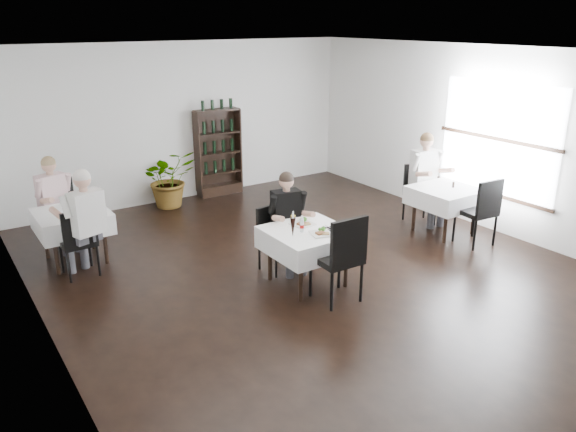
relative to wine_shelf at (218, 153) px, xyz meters
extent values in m
plane|color=black|center=(-0.60, -4.31, -0.85)|extent=(9.00, 9.00, 0.00)
plane|color=white|center=(-0.60, -4.31, 2.15)|extent=(9.00, 9.00, 0.00)
plane|color=white|center=(-0.60, 0.19, 0.65)|extent=(7.00, 0.00, 7.00)
plane|color=white|center=(-4.10, -4.31, 0.65)|extent=(0.00, 9.00, 9.00)
plane|color=white|center=(2.90, -4.31, 0.65)|extent=(0.00, 9.00, 9.00)
cube|color=white|center=(2.88, -4.31, 0.70)|extent=(0.03, 2.20, 1.80)
cube|color=black|center=(2.86, -4.31, -0.22)|extent=(0.05, 2.30, 0.06)
cube|color=black|center=(0.00, 0.01, -0.75)|extent=(0.90, 0.28, 0.20)
cylinder|color=black|center=(-1.27, -4.68, -0.49)|extent=(0.06, 0.06, 0.71)
cylinder|color=black|center=(-1.27, -3.95, -0.49)|extent=(0.06, 0.06, 0.71)
cylinder|color=black|center=(-0.53, -4.68, -0.49)|extent=(0.06, 0.06, 0.71)
cylinder|color=black|center=(-0.53, -3.95, -0.49)|extent=(0.06, 0.06, 0.71)
cube|color=black|center=(-0.90, -4.31, -0.12)|extent=(0.85, 0.85, 0.04)
cube|color=white|center=(-0.90, -4.31, -0.23)|extent=(1.03, 1.03, 0.30)
cylinder|color=black|center=(-3.64, -2.15, -0.49)|extent=(0.06, 0.06, 0.71)
cylinder|color=black|center=(-3.64, -1.47, -0.49)|extent=(0.06, 0.06, 0.71)
cylinder|color=black|center=(-2.96, -2.15, -0.49)|extent=(0.06, 0.06, 0.71)
cylinder|color=black|center=(-2.96, -1.47, -0.49)|extent=(0.06, 0.06, 0.71)
cube|color=black|center=(-3.30, -1.81, -0.12)|extent=(0.80, 0.80, 0.04)
cube|color=white|center=(-3.30, -1.81, -0.23)|extent=(0.98, 0.98, 0.30)
cylinder|color=black|center=(1.76, -4.35, -0.49)|extent=(0.06, 0.06, 0.71)
cylinder|color=black|center=(1.76, -3.67, -0.49)|extent=(0.06, 0.06, 0.71)
cylinder|color=black|center=(2.44, -4.35, -0.49)|extent=(0.06, 0.06, 0.71)
cylinder|color=black|center=(2.44, -3.67, -0.49)|extent=(0.06, 0.06, 0.71)
cube|color=black|center=(2.10, -4.01, -0.12)|extent=(0.80, 0.80, 0.04)
cube|color=white|center=(2.10, -4.01, -0.23)|extent=(0.98, 0.98, 0.30)
imported|color=#265D1F|center=(-1.14, -0.19, -0.30)|extent=(1.00, 0.87, 1.09)
cylinder|color=black|center=(-1.16, -3.94, -0.64)|extent=(0.03, 0.03, 0.42)
cylinder|color=black|center=(-1.21, -3.58, -0.64)|extent=(0.03, 0.03, 0.42)
cylinder|color=black|center=(-0.80, -3.88, -0.64)|extent=(0.03, 0.03, 0.42)
cylinder|color=black|center=(-0.85, -3.52, -0.64)|extent=(0.03, 0.03, 0.42)
cube|color=black|center=(-1.00, -3.73, -0.40)|extent=(0.47, 0.47, 0.06)
cube|color=black|center=(-1.03, -3.54, -0.16)|extent=(0.42, 0.11, 0.45)
cylinder|color=black|center=(-0.63, -4.65, -0.58)|extent=(0.04, 0.04, 0.53)
cylinder|color=black|center=(-0.64, -5.11, -0.58)|extent=(0.04, 0.04, 0.53)
cylinder|color=black|center=(-1.09, -4.64, -0.58)|extent=(0.04, 0.04, 0.53)
cylinder|color=black|center=(-1.10, -5.10, -0.58)|extent=(0.04, 0.04, 0.53)
cube|color=black|center=(-0.86, -4.88, -0.29)|extent=(0.54, 0.54, 0.08)
cube|color=black|center=(-0.87, -5.12, 0.02)|extent=(0.53, 0.07, 0.57)
cylinder|color=black|center=(-3.28, -1.48, -0.61)|extent=(0.04, 0.04, 0.48)
cylinder|color=black|center=(-3.45, -1.10, -0.61)|extent=(0.04, 0.04, 0.48)
cylinder|color=black|center=(-2.90, -1.31, -0.61)|extent=(0.04, 0.04, 0.48)
cylinder|color=black|center=(-3.07, -0.93, -0.61)|extent=(0.04, 0.04, 0.48)
cube|color=black|center=(-3.18, -1.20, -0.34)|extent=(0.63, 0.63, 0.07)
cube|color=black|center=(-3.27, -1.00, -0.06)|extent=(0.46, 0.24, 0.52)
cylinder|color=black|center=(-3.18, -2.12, -0.62)|extent=(0.04, 0.04, 0.45)
cylinder|color=black|center=(-3.17, -2.52, -0.62)|extent=(0.04, 0.04, 0.45)
cylinder|color=black|center=(-3.57, -2.13, -0.62)|extent=(0.04, 0.04, 0.45)
cylinder|color=black|center=(-3.56, -2.52, -0.62)|extent=(0.04, 0.04, 0.45)
cube|color=black|center=(-3.37, -2.32, -0.36)|extent=(0.46, 0.46, 0.07)
cube|color=black|center=(-3.37, -2.53, -0.10)|extent=(0.45, 0.06, 0.49)
cylinder|color=black|center=(1.86, -3.57, -0.62)|extent=(0.04, 0.04, 0.46)
cylinder|color=black|center=(2.00, -3.20, -0.62)|extent=(0.04, 0.04, 0.46)
cylinder|color=black|center=(2.23, -3.71, -0.62)|extent=(0.04, 0.04, 0.46)
cylinder|color=black|center=(2.37, -3.34, -0.62)|extent=(0.04, 0.04, 0.46)
cube|color=black|center=(2.12, -3.46, -0.36)|extent=(0.59, 0.59, 0.07)
cube|color=black|center=(2.19, -3.26, -0.09)|extent=(0.45, 0.21, 0.50)
cylinder|color=black|center=(2.36, -4.43, -0.60)|extent=(0.04, 0.04, 0.50)
cylinder|color=black|center=(2.32, -4.86, -0.60)|extent=(0.04, 0.04, 0.50)
cylinder|color=black|center=(1.92, -4.39, -0.60)|extent=(0.04, 0.04, 0.50)
cylinder|color=black|center=(1.89, -4.82, -0.60)|extent=(0.04, 0.04, 0.50)
cube|color=black|center=(2.12, -4.63, -0.32)|extent=(0.54, 0.54, 0.08)
cube|color=black|center=(2.10, -4.85, -0.02)|extent=(0.50, 0.10, 0.54)
cube|color=#3E3F46|center=(-0.97, -3.87, -0.30)|extent=(0.21, 0.43, 0.14)
cylinder|color=#3E3F46|center=(-1.00, -4.04, -0.61)|extent=(0.11, 0.11, 0.48)
cube|color=#3E3F46|center=(-0.78, -3.90, -0.30)|extent=(0.21, 0.43, 0.14)
cylinder|color=#3E3F46|center=(-0.81, -4.07, -0.61)|extent=(0.11, 0.11, 0.48)
cube|color=black|center=(-0.84, -3.70, 0.03)|extent=(0.42, 0.28, 0.54)
cylinder|color=tan|center=(-1.11, -3.92, 0.01)|extent=(0.13, 0.31, 0.15)
cylinder|color=tan|center=(-0.67, -4.00, 0.01)|extent=(0.13, 0.31, 0.15)
sphere|color=tan|center=(-0.84, -3.72, 0.44)|extent=(0.21, 0.21, 0.21)
sphere|color=black|center=(-0.84, -3.72, 0.47)|extent=(0.21, 0.21, 0.21)
cube|color=#3E3F46|center=(-3.44, -1.35, -0.28)|extent=(0.26, 0.45, 0.14)
cylinder|color=#3E3F46|center=(-3.38, -1.53, -0.60)|extent=(0.11, 0.11, 0.50)
cube|color=#3E3F46|center=(-3.24, -1.29, -0.28)|extent=(0.26, 0.45, 0.14)
cylinder|color=#3E3F46|center=(-3.19, -1.47, -0.60)|extent=(0.11, 0.11, 0.50)
cube|color=beige|center=(-3.40, -1.14, 0.06)|extent=(0.45, 0.33, 0.56)
cylinder|color=tan|center=(-3.54, -1.47, 0.04)|extent=(0.17, 0.32, 0.16)
cylinder|color=tan|center=(-3.09, -1.33, 0.04)|extent=(0.17, 0.32, 0.16)
sphere|color=tan|center=(-3.39, -1.16, 0.48)|extent=(0.21, 0.21, 0.21)
sphere|color=olive|center=(-3.39, -1.16, 0.51)|extent=(0.21, 0.21, 0.21)
cube|color=#3E3F46|center=(-3.21, -2.33, -0.25)|extent=(0.28, 0.47, 0.15)
cylinder|color=#3E3F46|center=(-3.27, -2.14, -0.58)|extent=(0.12, 0.12, 0.53)
cube|color=#3E3F46|center=(-3.41, -2.39, -0.25)|extent=(0.28, 0.47, 0.15)
cylinder|color=#3E3F46|center=(-3.47, -2.21, -0.58)|extent=(0.12, 0.12, 0.53)
cube|color=silver|center=(-3.25, -2.55, 0.11)|extent=(0.48, 0.35, 0.59)
cylinder|color=tan|center=(-3.10, -2.20, 0.09)|extent=(0.18, 0.34, 0.17)
cylinder|color=tan|center=(-3.57, -2.35, 0.09)|extent=(0.18, 0.34, 0.17)
sphere|color=tan|center=(-3.26, -2.53, 0.56)|extent=(0.23, 0.23, 0.23)
sphere|color=beige|center=(-3.26, -2.53, 0.59)|extent=(0.23, 0.23, 0.23)
cube|color=#3E3F46|center=(2.09, -3.58, -0.24)|extent=(0.20, 0.47, 0.15)
cylinder|color=#3E3F46|center=(2.07, -3.77, -0.58)|extent=(0.12, 0.12, 0.53)
cube|color=#3E3F46|center=(2.31, -3.60, -0.24)|extent=(0.20, 0.47, 0.15)
cylinder|color=#3E3F46|center=(2.29, -3.80, -0.58)|extent=(0.12, 0.12, 0.53)
cube|color=silver|center=(2.22, -3.38, 0.12)|extent=(0.46, 0.28, 0.60)
cylinder|color=tan|center=(1.94, -3.65, 0.10)|extent=(0.12, 0.35, 0.17)
cylinder|color=tan|center=(2.44, -3.70, 0.10)|extent=(0.12, 0.35, 0.17)
sphere|color=tan|center=(2.22, -3.41, 0.58)|extent=(0.23, 0.23, 0.23)
sphere|color=brown|center=(2.22, -3.41, 0.61)|extent=(0.23, 0.23, 0.23)
cube|color=white|center=(-0.85, -4.12, -0.07)|extent=(0.30, 0.30, 0.02)
cube|color=#542D18|center=(-0.88, -4.14, -0.04)|extent=(0.13, 0.12, 0.03)
sphere|color=#2D6E1D|center=(-0.78, -4.07, -0.02)|extent=(0.07, 0.07, 0.07)
cube|color=olive|center=(-0.83, -4.18, -0.05)|extent=(0.11, 0.09, 0.02)
cube|color=white|center=(-0.85, -4.54, -0.07)|extent=(0.32, 0.32, 0.02)
cube|color=#542D18|center=(-0.88, -4.56, -0.05)|extent=(0.11, 0.09, 0.03)
sphere|color=#2D6E1D|center=(-0.79, -4.50, -0.03)|extent=(0.06, 0.06, 0.06)
cube|color=olive|center=(-0.83, -4.60, -0.05)|extent=(0.12, 0.11, 0.02)
cone|color=black|center=(-1.20, -4.41, 0.05)|extent=(0.07, 0.07, 0.25)
cylinder|color=silver|center=(-1.20, -4.41, 0.21)|extent=(0.02, 0.02, 0.06)
cone|color=gold|center=(-1.09, -4.24, 0.03)|extent=(0.06, 0.06, 0.22)
cylinder|color=silver|center=(-1.09, -4.24, 0.17)|extent=(0.02, 0.02, 0.05)
cylinder|color=silver|center=(-1.01, -4.33, 0.01)|extent=(0.05, 0.05, 0.18)
cylinder|color=#A30C09|center=(-1.01, -4.33, 0.00)|extent=(0.06, 0.06, 0.04)
cylinder|color=silver|center=(-1.01, -4.33, 0.13)|extent=(0.02, 0.02, 0.04)
cube|color=black|center=(-0.66, -4.46, -0.07)|extent=(0.21, 0.17, 0.01)
cylinder|color=silver|center=(-0.68, -4.46, -0.06)|extent=(0.02, 0.23, 0.01)
cylinder|color=silver|center=(-0.63, -4.46, -0.06)|extent=(0.02, 0.23, 0.01)
cylinder|color=black|center=(2.22, -4.06, -0.03)|extent=(0.04, 0.04, 0.09)
camera|label=1|loc=(-4.94, -9.88, 2.55)|focal=35.00mm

